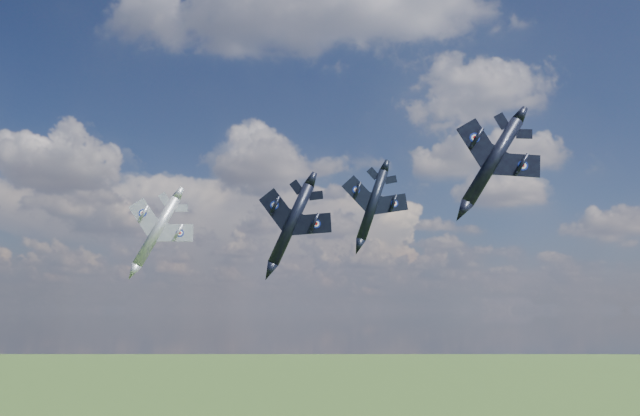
% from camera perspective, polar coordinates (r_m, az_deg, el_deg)
% --- Properties ---
extents(jet_lead_navy, '(12.86, 16.82, 7.90)m').
position_cam_1_polar(jet_lead_navy, '(84.83, -2.65, -1.46)').
color(jet_lead_navy, black).
extents(jet_right_navy, '(11.33, 15.10, 8.03)m').
position_cam_1_polar(jet_right_navy, '(68.11, 15.49, 4.11)').
color(jet_right_navy, black).
extents(jet_high_navy, '(14.96, 18.27, 7.01)m').
position_cam_1_polar(jet_high_navy, '(100.29, 4.82, 0.28)').
color(jet_high_navy, black).
extents(jet_left_silver, '(13.63, 16.59, 7.53)m').
position_cam_1_polar(jet_left_silver, '(89.32, -14.70, -2.06)').
color(jet_left_silver, gray).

